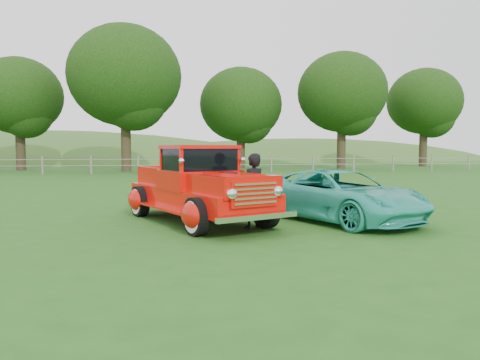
{
  "coord_description": "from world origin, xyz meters",
  "views": [
    {
      "loc": [
        -1.25,
        -9.48,
        1.73
      ],
      "look_at": [
        0.47,
        1.2,
        0.97
      ],
      "focal_mm": 35.0,
      "sensor_mm": 36.0,
      "label": 1
    }
  ],
  "objects": [
    {
      "name": "ground",
      "position": [
        0.0,
        0.0,
        0.0
      ],
      "size": [
        140.0,
        140.0,
        0.0
      ],
      "primitive_type": "plane",
      "color": "#205416",
      "rests_on": "ground"
    },
    {
      "name": "man",
      "position": [
        0.6,
        0.32,
        0.8
      ],
      "size": [
        0.7,
        0.61,
        1.6
      ],
      "primitive_type": "imported",
      "rotation": [
        0.0,
        0.0,
        3.62
      ],
      "color": "black",
      "rests_on": "ground"
    },
    {
      "name": "tree_near_east",
      "position": [
        5.0,
        29.0,
        5.25
      ],
      "size": [
        6.8,
        6.8,
        8.33
      ],
      "color": "#2F2317",
      "rests_on": "ground"
    },
    {
      "name": "distant_hills",
      "position": [
        -4.08,
        59.46,
        -4.55
      ],
      "size": [
        116.0,
        60.0,
        18.0
      ],
      "color": "#345820",
      "rests_on": "ground"
    },
    {
      "name": "tree_far_east",
      "position": [
        22.0,
        30.0,
        5.86
      ],
      "size": [
        6.6,
        6.6,
        8.86
      ],
      "color": "#2F2317",
      "rests_on": "ground"
    },
    {
      "name": "red_pickup",
      "position": [
        -0.49,
        1.29,
        0.8
      ],
      "size": [
        3.6,
        5.27,
        1.78
      ],
      "rotation": [
        0.0,
        0.0,
        0.41
      ],
      "color": "black",
      "rests_on": "ground"
    },
    {
      "name": "tree_mid_east",
      "position": [
        13.0,
        27.0,
        6.17
      ],
      "size": [
        7.2,
        7.2,
        9.44
      ],
      "color": "#2F2317",
      "rests_on": "ground"
    },
    {
      "name": "teal_sedan",
      "position": [
        2.79,
        0.9,
        0.6
      ],
      "size": [
        3.65,
        4.79,
        1.21
      ],
      "primitive_type": "imported",
      "rotation": [
        0.0,
        0.0,
        0.44
      ],
      "color": "#2DB49E",
      "rests_on": "ground"
    },
    {
      "name": "tree_mid_west",
      "position": [
        -12.0,
        28.0,
        5.55
      ],
      "size": [
        6.4,
        6.4,
        8.46
      ],
      "color": "#2F2317",
      "rests_on": "ground"
    },
    {
      "name": "fence_line",
      "position": [
        0.0,
        22.0,
        0.6
      ],
      "size": [
        48.0,
        0.12,
        1.2
      ],
      "color": "slate",
      "rests_on": "ground"
    },
    {
      "name": "tree_near_west",
      "position": [
        -4.0,
        25.0,
        6.8
      ],
      "size": [
        8.0,
        8.0,
        10.42
      ],
      "color": "#2F2317",
      "rests_on": "ground"
    }
  ]
}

